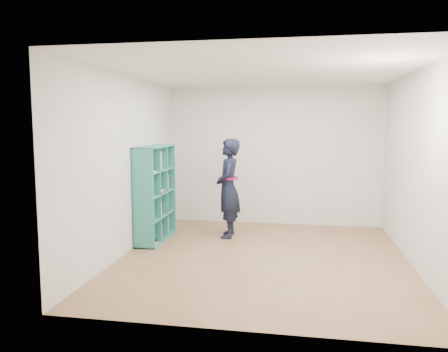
# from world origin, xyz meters

# --- Properties ---
(floor) EXTENTS (4.50, 4.50, 0.00)m
(floor) POSITION_xyz_m (0.00, 0.00, 0.00)
(floor) COLOR brown
(floor) RESTS_ON ground
(ceiling) EXTENTS (4.50, 4.50, 0.00)m
(ceiling) POSITION_xyz_m (0.00, 0.00, 2.60)
(ceiling) COLOR white
(ceiling) RESTS_ON wall_back
(wall_left) EXTENTS (0.02, 4.50, 2.60)m
(wall_left) POSITION_xyz_m (-2.00, 0.00, 1.30)
(wall_left) COLOR beige
(wall_left) RESTS_ON floor
(wall_right) EXTENTS (0.02, 4.50, 2.60)m
(wall_right) POSITION_xyz_m (2.00, 0.00, 1.30)
(wall_right) COLOR beige
(wall_right) RESTS_ON floor
(wall_back) EXTENTS (4.00, 0.02, 2.60)m
(wall_back) POSITION_xyz_m (0.00, 2.25, 1.30)
(wall_back) COLOR beige
(wall_back) RESTS_ON floor
(wall_front) EXTENTS (4.00, 0.02, 2.60)m
(wall_front) POSITION_xyz_m (0.00, -2.25, 1.30)
(wall_front) COLOR beige
(wall_front) RESTS_ON floor
(bookshelf) EXTENTS (0.34, 1.16, 1.55)m
(bookshelf) POSITION_xyz_m (-1.85, 0.69, 0.76)
(bookshelf) COLOR teal
(bookshelf) RESTS_ON floor
(person) EXTENTS (0.45, 0.64, 1.66)m
(person) POSITION_xyz_m (-0.68, 1.10, 0.83)
(person) COLOR black
(person) RESTS_ON floor
(smartphone) EXTENTS (0.04, 0.10, 0.14)m
(smartphone) POSITION_xyz_m (-0.84, 1.18, 0.94)
(smartphone) COLOR silver
(smartphone) RESTS_ON person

